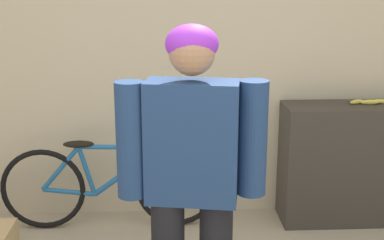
{
  "coord_description": "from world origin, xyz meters",
  "views": [
    {
      "loc": [
        -0.15,
        -1.63,
        1.8
      ],
      "look_at": [
        -0.04,
        0.72,
        1.16
      ],
      "focal_mm": 50.0,
      "sensor_mm": 36.0,
      "label": 1
    }
  ],
  "objects": [
    {
      "name": "person",
      "position": [
        -0.04,
        0.73,
        0.91
      ],
      "size": [
        0.7,
        0.27,
        1.6
      ],
      "rotation": [
        0.0,
        0.0,
        -0.17
      ],
      "color": "black",
      "rests_on": "ground_plane"
    },
    {
      "name": "bicycle",
      "position": [
        -0.57,
        2.02,
        0.33
      ],
      "size": [
        1.58,
        0.46,
        0.68
      ],
      "rotation": [
        0.0,
        0.0,
        0.0
      ],
      "color": "black",
      "rests_on": "ground_plane"
    },
    {
      "name": "wall_back",
      "position": [
        0.0,
        2.3,
        1.3
      ],
      "size": [
        8.0,
        0.07,
        2.6
      ],
      "color": "beige",
      "rests_on": "ground_plane"
    },
    {
      "name": "banana",
      "position": [
        1.32,
        2.08,
        0.91
      ],
      "size": [
        0.32,
        0.09,
        0.04
      ],
      "color": "#EAD64C",
      "rests_on": "side_shelf"
    },
    {
      "name": "side_shelf",
      "position": [
        1.25,
        2.07,
        0.45
      ],
      "size": [
        1.09,
        0.37,
        0.89
      ],
      "color": "#38332D",
      "rests_on": "ground_plane"
    }
  ]
}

